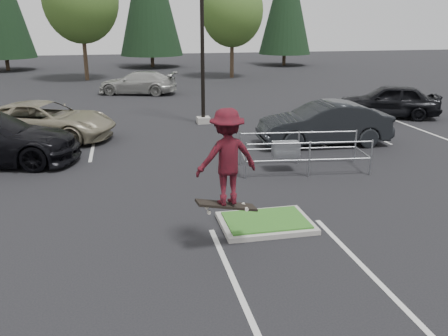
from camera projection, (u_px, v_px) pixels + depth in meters
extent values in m
plane|color=black|center=(266.00, 225.00, 11.57)|extent=(120.00, 120.00, 0.00)
cube|color=gray|center=(266.00, 223.00, 11.55)|extent=(2.20, 1.60, 0.12)
cube|color=#245C1D|center=(266.00, 220.00, 11.53)|extent=(1.95, 1.35, 0.05)
cube|color=beige|center=(94.00, 144.00, 19.06)|extent=(0.12, 5.20, 0.01)
cube|color=beige|center=(22.00, 147.00, 18.52)|extent=(0.12, 5.20, 0.01)
cube|color=beige|center=(304.00, 133.00, 20.85)|extent=(0.12, 5.20, 0.01)
cube|color=beige|center=(361.00, 130.00, 21.39)|extent=(0.12, 5.20, 0.01)
cube|color=beige|center=(414.00, 127.00, 21.93)|extent=(0.12, 5.20, 0.01)
cube|color=beige|center=(242.00, 300.00, 8.50)|extent=(0.12, 6.00, 0.01)
cube|color=beige|center=(379.00, 283.00, 9.04)|extent=(0.12, 6.00, 0.01)
cube|color=gray|center=(203.00, 120.00, 22.81)|extent=(0.60, 0.60, 0.30)
cylinder|color=black|center=(202.00, 14.00, 21.35)|extent=(0.18, 0.18, 10.00)
cylinder|color=#38281C|center=(85.00, 58.00, 38.29)|extent=(0.32, 0.32, 3.50)
sphere|color=#30551F|center=(89.00, 9.00, 36.99)|extent=(3.68, 3.68, 3.68)
sphere|color=#30551F|center=(75.00, 7.00, 37.37)|extent=(4.05, 4.05, 4.05)
cylinder|color=#38281C|center=(232.00, 59.00, 40.09)|extent=(0.32, 0.32, 3.04)
ellipsoid|color=#30551F|center=(232.00, 11.00, 38.91)|extent=(5.12, 5.12, 5.89)
sphere|color=#30551F|center=(240.00, 19.00, 38.94)|extent=(3.20, 3.20, 3.20)
sphere|color=#30551F|center=(225.00, 17.00, 39.33)|extent=(3.52, 3.52, 3.52)
cylinder|color=#38281C|center=(7.00, 64.00, 45.90)|extent=(0.36, 0.36, 1.20)
cylinder|color=#38281C|center=(152.00, 61.00, 49.15)|extent=(0.36, 0.36, 1.20)
cylinder|color=#38281C|center=(284.00, 60.00, 51.00)|extent=(0.36, 0.36, 1.20)
cylinder|color=gray|center=(246.00, 161.00, 14.77)|extent=(0.06, 0.06, 1.16)
cylinder|color=gray|center=(240.00, 149.00, 16.11)|extent=(0.06, 0.06, 1.16)
cylinder|color=gray|center=(309.00, 159.00, 14.95)|extent=(0.06, 0.06, 1.16)
cylinder|color=gray|center=(298.00, 148.00, 16.29)|extent=(0.06, 0.06, 1.16)
cylinder|color=gray|center=(371.00, 158.00, 15.13)|extent=(0.06, 0.06, 1.16)
cylinder|color=gray|center=(355.00, 146.00, 16.47)|extent=(0.06, 0.06, 1.16)
cylinder|color=gray|center=(309.00, 160.00, 14.96)|extent=(4.02, 0.52, 0.05)
cylinder|color=gray|center=(310.00, 143.00, 14.79)|extent=(4.02, 0.52, 0.05)
cylinder|color=gray|center=(298.00, 148.00, 16.30)|extent=(4.02, 0.52, 0.05)
cylinder|color=gray|center=(299.00, 133.00, 16.13)|extent=(4.02, 0.52, 0.05)
cube|color=gray|center=(286.00, 149.00, 15.52)|extent=(0.91, 0.62, 0.48)
cube|color=black|center=(227.00, 205.00, 10.09)|extent=(1.34, 0.49, 0.33)
cylinder|color=beige|center=(209.00, 212.00, 9.90)|extent=(0.08, 0.05, 0.08)
cylinder|color=beige|center=(207.00, 208.00, 10.15)|extent=(0.08, 0.05, 0.08)
cylinder|color=beige|center=(247.00, 209.00, 10.06)|extent=(0.08, 0.05, 0.08)
cylinder|color=beige|center=(243.00, 205.00, 10.31)|extent=(0.08, 0.05, 0.08)
imported|color=maroon|center=(227.00, 157.00, 9.76)|extent=(1.41, 0.95, 2.03)
imported|color=gray|center=(43.00, 121.00, 19.49)|extent=(6.28, 4.34, 1.59)
imported|color=black|center=(324.00, 124.00, 18.73)|extent=(5.22, 2.02, 1.70)
imported|color=black|center=(389.00, 101.00, 24.03)|extent=(5.32, 3.71, 1.68)
imported|color=#ABACA6|center=(139.00, 83.00, 31.43)|extent=(5.55, 3.62, 1.50)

